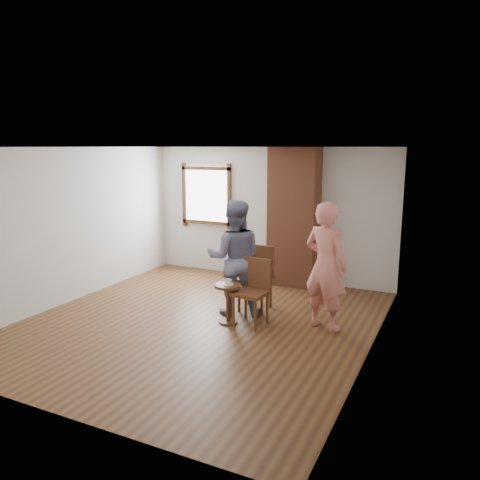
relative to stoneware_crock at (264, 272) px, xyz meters
name	(u,v)px	position (x,y,z in m)	size (l,w,h in m)	color
ground	(200,322)	(-0.05, -2.40, -0.21)	(5.50, 5.50, 0.00)	brown
room_shell	(214,199)	(-0.11, -1.79, 1.60)	(5.04, 5.52, 2.62)	silver
brick_chimney	(294,217)	(0.55, 0.10, 1.09)	(0.90, 0.50, 2.60)	#A15839
stoneware_crock	(264,272)	(0.00, 0.00, 0.00)	(0.33, 0.33, 0.42)	#C4AE8D
dark_pot	(230,274)	(-0.75, 0.00, -0.14)	(0.15, 0.15, 0.15)	black
dining_chair_left	(253,288)	(0.68, -2.07, 0.34)	(0.49, 0.49, 0.98)	brown
dining_chair_right	(257,274)	(0.47, -1.43, 0.37)	(0.49, 0.49, 1.03)	brown
side_table	(228,297)	(0.34, -2.22, 0.19)	(0.40, 0.40, 0.60)	brown
cake_plate	(228,284)	(0.34, -2.22, 0.39)	(0.18, 0.18, 0.01)	white
cake_slice	(228,282)	(0.35, -2.22, 0.43)	(0.08, 0.07, 0.06)	white
man	(234,258)	(0.24, -1.80, 0.70)	(0.88, 0.69, 1.81)	#15193B
person_pink	(326,266)	(1.70, -1.79, 0.72)	(0.68, 0.45, 1.87)	#E78373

